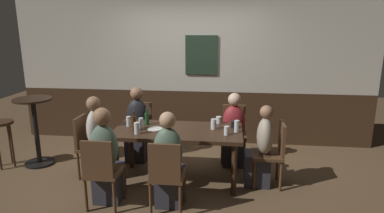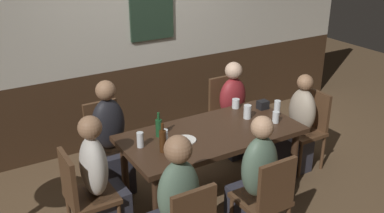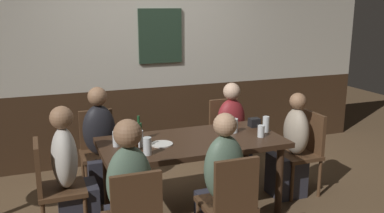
{
  "view_description": "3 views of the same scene",
  "coord_description": "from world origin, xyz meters",
  "views": [
    {
      "loc": [
        0.68,
        -4.23,
        2.13
      ],
      "look_at": [
        0.19,
        0.01,
        1.07
      ],
      "focal_mm": 30.97,
      "sensor_mm": 36.0,
      "label": 1
    },
    {
      "loc": [
        -2.1,
        -3.15,
        2.61
      ],
      "look_at": [
        -0.15,
        0.11,
        1.0
      ],
      "focal_mm": 41.48,
      "sensor_mm": 36.0,
      "label": 2
    },
    {
      "loc": [
        -1.35,
        -3.56,
        1.99
      ],
      "look_at": [
        0.05,
        0.14,
        1.03
      ],
      "focal_mm": 39.41,
      "sensor_mm": 36.0,
      "label": 3
    }
  ],
  "objects": [
    {
      "name": "ground_plane",
      "position": [
        0.0,
        0.0,
        0.0
      ],
      "size": [
        12.0,
        12.0,
        0.0
      ],
      "primitive_type": "plane",
      "color": "brown"
    },
    {
      "name": "wall_back",
      "position": [
        0.0,
        1.65,
        1.3
      ],
      "size": [
        6.4,
        0.13,
        2.6
      ],
      "color": "#3D2819",
      "rests_on": "ground_plane"
    },
    {
      "name": "dining_table",
      "position": [
        0.0,
        0.0,
        0.66
      ],
      "size": [
        1.74,
        0.84,
        0.74
      ],
      "color": "#382316",
      "rests_on": "ground_plane"
    },
    {
      "name": "chair_right_far",
      "position": [
        0.76,
        0.84,
        0.5
      ],
      "size": [
        0.4,
        0.4,
        0.88
      ],
      "color": "#513521",
      "rests_on": "ground_plane"
    },
    {
      "name": "chair_head_west",
      "position": [
        -1.28,
        0.0,
        0.5
      ],
      "size": [
        0.4,
        0.4,
        0.88
      ],
      "color": "#513521",
      "rests_on": "ground_plane"
    },
    {
      "name": "chair_mid_near",
      "position": [
        0.0,
        -0.84,
        0.5
      ],
      "size": [
        0.4,
        0.4,
        0.88
      ],
      "color": "#513521",
      "rests_on": "ground_plane"
    },
    {
      "name": "chair_left_far",
      "position": [
        -0.76,
        0.84,
        0.5
      ],
      "size": [
        0.4,
        0.4,
        0.88
      ],
      "color": "#513521",
      "rests_on": "ground_plane"
    },
    {
      "name": "chair_head_east",
      "position": [
        1.28,
        0.0,
        0.5
      ],
      "size": [
        0.4,
        0.4,
        0.88
      ],
      "color": "#513521",
      "rests_on": "ground_plane"
    },
    {
      "name": "person_right_far",
      "position": [
        0.76,
        0.67,
        0.47
      ],
      "size": [
        0.34,
        0.37,
        1.12
      ],
      "color": "#2D2D38",
      "rests_on": "ground_plane"
    },
    {
      "name": "person_left_near",
      "position": [
        -0.76,
        -0.68,
        0.51
      ],
      "size": [
        0.34,
        0.37,
        1.2
      ],
      "color": "#2D2D38",
      "rests_on": "ground_plane"
    },
    {
      "name": "person_head_west",
      "position": [
        -1.12,
        0.0,
        0.5
      ],
      "size": [
        0.37,
        0.34,
        1.17
      ],
      "color": "#2D2D38",
      "rests_on": "ground_plane"
    },
    {
      "name": "person_mid_near",
      "position": [
        0.0,
        -0.67,
        0.5
      ],
      "size": [
        0.34,
        0.37,
        1.18
      ],
      "color": "#2D2D38",
      "rests_on": "ground_plane"
    },
    {
      "name": "person_left_far",
      "position": [
        -0.76,
        0.67,
        0.5
      ],
      "size": [
        0.34,
        0.37,
        1.18
      ],
      "color": "#2D2D38",
      "rests_on": "ground_plane"
    },
    {
      "name": "person_head_east",
      "position": [
        1.12,
        0.0,
        0.46
      ],
      "size": [
        0.37,
        0.34,
        1.11
      ],
      "color": "#2D2D38",
      "rests_on": "ground_plane"
    },
    {
      "name": "beer_glass_half",
      "position": [
        -0.5,
        -0.24,
        0.81
      ],
      "size": [
        0.07,
        0.07,
        0.15
      ],
      "color": "silver",
      "rests_on": "dining_table"
    },
    {
      "name": "tumbler_water",
      "position": [
        0.54,
        0.36,
        0.78
      ],
      "size": [
        0.08,
        0.08,
        0.1
      ],
      "color": "silver",
      "rests_on": "dining_table"
    },
    {
      "name": "tumbler_short",
      "position": [
        0.48,
        0.08,
        0.8
      ],
      "size": [
        0.08,
        0.08,
        0.14
      ],
      "color": "silver",
      "rests_on": "dining_table"
    },
    {
      "name": "pint_glass_stout",
      "position": [
        0.66,
        -0.15,
        0.79
      ],
      "size": [
        0.07,
        0.07,
        0.12
      ],
      "color": "silver",
      "rests_on": "dining_table"
    },
    {
      "name": "highball_clear",
      "position": [
        -0.71,
        0.07,
        0.8
      ],
      "size": [
        0.06,
        0.06,
        0.14
      ],
      "color": "silver",
      "rests_on": "dining_table"
    },
    {
      "name": "beer_glass_tall",
      "position": [
        -0.51,
        -0.01,
        0.81
      ],
      "size": [
        0.06,
        0.06,
        0.15
      ],
      "color": "silver",
      "rests_on": "dining_table"
    },
    {
      "name": "pint_glass_amber",
      "position": [
        0.79,
        -0.01,
        0.81
      ],
      "size": [
        0.07,
        0.07,
        0.16
      ],
      "color": "silver",
      "rests_on": "dining_table"
    },
    {
      "name": "beer_bottle_green",
      "position": [
        -0.47,
        0.18,
        0.83
      ],
      "size": [
        0.06,
        0.06,
        0.24
      ],
      "color": "#194723",
      "rests_on": "dining_table"
    },
    {
      "name": "beer_bottle_brown",
      "position": [
        -0.58,
        -0.11,
        0.85
      ],
      "size": [
        0.06,
        0.06,
        0.27
      ],
      "color": "#42230F",
      "rests_on": "dining_table"
    },
    {
      "name": "plate_white_large",
      "position": [
        -0.31,
        -0.03,
        0.75
      ],
      "size": [
        0.2,
        0.2,
        0.01
      ],
      "primitive_type": "cylinder",
      "color": "white",
      "rests_on": "dining_table"
    },
    {
      "name": "condiment_caddy",
      "position": [
        0.77,
        0.19,
        0.79
      ],
      "size": [
        0.11,
        0.09,
        0.09
      ],
      "primitive_type": "cube",
      "color": "black",
      "rests_on": "dining_table"
    }
  ]
}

